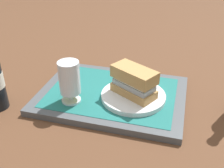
# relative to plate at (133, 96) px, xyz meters

# --- Properties ---
(ground_plane) EXTENTS (3.00, 3.00, 0.00)m
(ground_plane) POSITION_rel_plate_xyz_m (0.07, -0.02, -0.03)
(ground_plane) COLOR brown
(tray) EXTENTS (0.44, 0.32, 0.02)m
(tray) POSITION_rel_plate_xyz_m (0.07, -0.02, -0.02)
(tray) COLOR #4C5156
(tray) RESTS_ON ground_plane
(placemat) EXTENTS (0.38, 0.27, 0.00)m
(placemat) POSITION_rel_plate_xyz_m (0.07, -0.02, -0.01)
(placemat) COLOR #1E6B66
(placemat) RESTS_ON tray
(plate) EXTENTS (0.19, 0.19, 0.01)m
(plate) POSITION_rel_plate_xyz_m (0.00, 0.00, 0.00)
(plate) COLOR white
(plate) RESTS_ON placemat
(sandwich) EXTENTS (0.14, 0.12, 0.08)m
(sandwich) POSITION_rel_plate_xyz_m (0.00, -0.00, 0.05)
(sandwich) COLOR tan
(sandwich) RESTS_ON plate
(beer_glass) EXTENTS (0.06, 0.06, 0.12)m
(beer_glass) POSITION_rel_plate_xyz_m (0.17, 0.06, 0.06)
(beer_glass) COLOR silver
(beer_glass) RESTS_ON placemat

